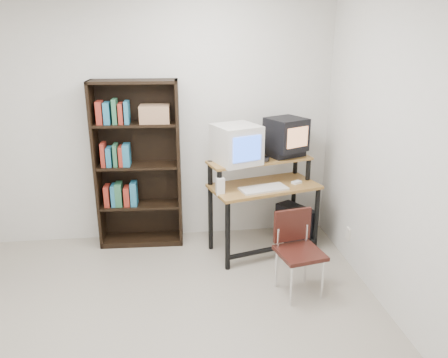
{
  "coord_description": "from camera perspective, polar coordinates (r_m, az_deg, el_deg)",
  "views": [
    {
      "loc": [
        0.27,
        -2.65,
        2.22
      ],
      "look_at": [
        0.72,
        1.1,
        0.95
      ],
      "focal_mm": 35.0,
      "sensor_mm": 36.0,
      "label": 1
    }
  ],
  "objects": [
    {
      "name": "floor",
      "position": [
        3.47,
        -10.51,
        -21.65
      ],
      "size": [
        4.0,
        4.0,
        0.01
      ],
      "primitive_type": "cube",
      "color": "#9D9482",
      "rests_on": "ground"
    },
    {
      "name": "back_wall",
      "position": [
        4.74,
        -10.13,
        7.15
      ],
      "size": [
        4.0,
        0.01,
        2.6
      ],
      "primitive_type": "cube",
      "color": "beige",
      "rests_on": "floor"
    },
    {
      "name": "right_wall",
      "position": [
        3.29,
        25.13,
        0.61
      ],
      "size": [
        0.01,
        4.0,
        2.6
      ],
      "primitive_type": "cube",
      "color": "beige",
      "rests_on": "floor"
    },
    {
      "name": "computer_desk",
      "position": [
        4.52,
        5.14,
        -1.44
      ],
      "size": [
        1.19,
        0.82,
        0.98
      ],
      "rotation": [
        0.0,
        0.0,
        0.27
      ],
      "color": "olive",
      "rests_on": "floor"
    },
    {
      "name": "crt_monitor",
      "position": [
        4.35,
        1.63,
        4.55
      ],
      "size": [
        0.53,
        0.53,
        0.39
      ],
      "rotation": [
        0.0,
        0.0,
        0.38
      ],
      "color": "beige",
      "rests_on": "computer_desk"
    },
    {
      "name": "vcr",
      "position": [
        4.65,
        7.96,
        3.37
      ],
      "size": [
        0.43,
        0.38,
        0.08
      ],
      "primitive_type": "cube",
      "rotation": [
        0.0,
        0.0,
        0.4
      ],
      "color": "black",
      "rests_on": "computer_desk"
    },
    {
      "name": "crt_tv",
      "position": [
        4.59,
        8.12,
        5.81
      ],
      "size": [
        0.47,
        0.47,
        0.33
      ],
      "rotation": [
        0.0,
        0.0,
        0.46
      ],
      "color": "black",
      "rests_on": "vcr"
    },
    {
      "name": "cd_spindle",
      "position": [
        4.45,
        5.2,
        2.56
      ],
      "size": [
        0.13,
        0.13,
        0.05
      ],
      "primitive_type": "cylinder",
      "rotation": [
        0.0,
        0.0,
        0.06
      ],
      "color": "#26262B",
      "rests_on": "computer_desk"
    },
    {
      "name": "keyboard",
      "position": [
        4.36,
        5.18,
        -1.36
      ],
      "size": [
        0.51,
        0.32,
        0.03
      ],
      "primitive_type": "cube",
      "rotation": [
        0.0,
        0.0,
        0.25
      ],
      "color": "beige",
      "rests_on": "computer_desk"
    },
    {
      "name": "mousepad",
      "position": [
        4.57,
        9.32,
        -0.77
      ],
      "size": [
        0.28,
        0.26,
        0.01
      ],
      "primitive_type": "cube",
      "rotation": [
        0.0,
        0.0,
        0.51
      ],
      "color": "black",
      "rests_on": "computer_desk"
    },
    {
      "name": "mouse",
      "position": [
        4.58,
        9.47,
        -0.48
      ],
      "size": [
        0.12,
        0.1,
        0.03
      ],
      "primitive_type": "cube",
      "rotation": [
        0.0,
        0.0,
        0.53
      ],
      "color": "white",
      "rests_on": "mousepad"
    },
    {
      "name": "desk_speaker",
      "position": [
        4.22,
        -0.5,
        -0.97
      ],
      "size": [
        0.09,
        0.08,
        0.17
      ],
      "primitive_type": "cube",
      "rotation": [
        0.0,
        0.0,
        0.08
      ],
      "color": "beige",
      "rests_on": "computer_desk"
    },
    {
      "name": "pc_tower",
      "position": [
        4.88,
        9.34,
        -5.98
      ],
      "size": [
        0.4,
        0.49,
        0.42
      ],
      "primitive_type": "cube",
      "rotation": [
        0.0,
        0.0,
        0.52
      ],
      "color": "black",
      "rests_on": "floor"
    },
    {
      "name": "school_chair",
      "position": [
        3.93,
        9.52,
        -8.41
      ],
      "size": [
        0.44,
        0.44,
        0.74
      ],
      "rotation": [
        0.0,
        0.0,
        0.2
      ],
      "color": "black",
      "rests_on": "floor"
    },
    {
      "name": "bookshelf",
      "position": [
        4.7,
        -11.16,
        2.1
      ],
      "size": [
        0.9,
        0.33,
        1.77
      ],
      "rotation": [
        0.0,
        0.0,
        -0.04
      ],
      "color": "black",
      "rests_on": "floor"
    },
    {
      "name": "wall_outlet",
      "position": [
        4.59,
        15.91,
        -6.89
      ],
      "size": [
        0.02,
        0.08,
        0.12
      ],
      "primitive_type": "cube",
      "color": "beige",
      "rests_on": "right_wall"
    }
  ]
}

